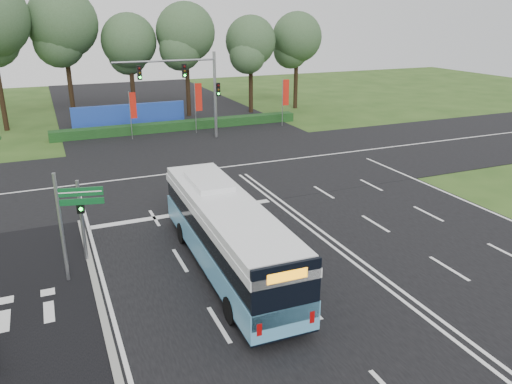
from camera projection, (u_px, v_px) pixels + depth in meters
ground at (317, 235)px, 23.42m from camera, size 120.00×120.00×0.00m
road_main at (317, 235)px, 23.42m from camera, size 20.00×120.00×0.04m
road_cross at (229, 167)px, 33.81m from camera, size 120.00×14.00×0.05m
bike_path at (27, 333)px, 16.20m from camera, size 5.00×18.00×0.06m
kerb_strip at (103, 316)px, 17.07m from camera, size 0.25×18.00×0.12m
city_bus at (227, 234)px, 19.72m from camera, size 2.59×11.19×3.20m
pedestrian_signal at (82, 219)px, 20.31m from camera, size 0.32×0.42×3.58m
street_sign at (70, 215)px, 18.57m from camera, size 1.69×0.46×4.41m
banner_flag_left at (132, 108)px, 40.46m from camera, size 0.58×0.14×3.95m
banner_flag_mid at (198, 100)px, 42.51m from camera, size 0.65×0.07×4.39m
banner_flag_right at (285, 95)px, 45.23m from camera, size 0.64×0.08×4.34m
traffic_light_gantry at (193, 82)px, 39.68m from camera, size 8.41×0.28×7.00m
hedge at (180, 126)px, 44.50m from camera, size 22.00×1.20×0.80m
blue_hoarding at (130, 116)px, 44.95m from camera, size 10.00×0.30×2.20m
eucalyptus_row at (97, 30)px, 45.54m from camera, size 41.50×8.79×12.83m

